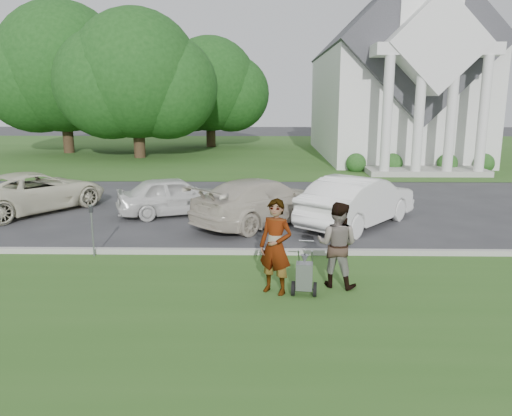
{
  "coord_description": "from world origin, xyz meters",
  "views": [
    {
      "loc": [
        0.45,
        -11.69,
        3.92
      ],
      "look_at": [
        0.26,
        0.0,
        1.35
      ],
      "focal_mm": 35.0,
      "sensor_mm": 36.0,
      "label": 1
    }
  ],
  "objects_px": {
    "church": "(392,68)",
    "person_left": "(276,247)",
    "tree_left": "(136,80)",
    "car_a": "(34,192)",
    "car_c": "(263,201)",
    "striping_cart": "(304,277)",
    "person_right": "(337,245)",
    "car_b": "(175,196)",
    "car_d": "(358,201)",
    "tree_far": "(63,73)",
    "tree_back": "(210,89)",
    "parking_meter_near": "(92,224)"
  },
  "relations": [
    {
      "from": "parking_meter_near",
      "to": "car_d",
      "type": "distance_m",
      "value": 7.99
    },
    {
      "from": "tree_left",
      "to": "car_b",
      "type": "relative_size",
      "value": 2.72
    },
    {
      "from": "tree_back",
      "to": "car_a",
      "type": "distance_m",
      "value": 25.08
    },
    {
      "from": "person_left",
      "to": "car_a",
      "type": "height_order",
      "value": "person_left"
    },
    {
      "from": "striping_cart",
      "to": "car_b",
      "type": "height_order",
      "value": "car_b"
    },
    {
      "from": "tree_left",
      "to": "parking_meter_near",
      "type": "distance_m",
      "value": 22.47
    },
    {
      "from": "striping_cart",
      "to": "car_a",
      "type": "relative_size",
      "value": 0.21
    },
    {
      "from": "person_right",
      "to": "car_a",
      "type": "height_order",
      "value": "person_right"
    },
    {
      "from": "church",
      "to": "car_d",
      "type": "bearing_deg",
      "value": -106.06
    },
    {
      "from": "tree_left",
      "to": "car_a",
      "type": "xyz_separation_m",
      "value": [
        0.32,
        -16.48,
        -4.4
      ]
    },
    {
      "from": "tree_left",
      "to": "car_b",
      "type": "xyz_separation_m",
      "value": [
        5.4,
        -16.96,
        -4.45
      ]
    },
    {
      "from": "person_left",
      "to": "car_c",
      "type": "relative_size",
      "value": 0.39
    },
    {
      "from": "church",
      "to": "car_c",
      "type": "distance_m",
      "value": 21.72
    },
    {
      "from": "striping_cart",
      "to": "person_right",
      "type": "bearing_deg",
      "value": 43.58
    },
    {
      "from": "striping_cart",
      "to": "car_d",
      "type": "height_order",
      "value": "car_d"
    },
    {
      "from": "parking_meter_near",
      "to": "car_c",
      "type": "height_order",
      "value": "car_c"
    },
    {
      "from": "tree_far",
      "to": "car_d",
      "type": "relative_size",
      "value": 2.43
    },
    {
      "from": "church",
      "to": "person_right",
      "type": "height_order",
      "value": "church"
    },
    {
      "from": "car_d",
      "to": "person_right",
      "type": "bearing_deg",
      "value": 114.29
    },
    {
      "from": "person_left",
      "to": "parking_meter_near",
      "type": "relative_size",
      "value": 1.46
    },
    {
      "from": "striping_cart",
      "to": "car_b",
      "type": "distance_m",
      "value": 8.17
    },
    {
      "from": "person_right",
      "to": "car_c",
      "type": "bearing_deg",
      "value": -50.34
    },
    {
      "from": "car_a",
      "to": "tree_far",
      "type": "bearing_deg",
      "value": -37.75
    },
    {
      "from": "church",
      "to": "car_a",
      "type": "distance_m",
      "value": 24.82
    },
    {
      "from": "tree_left",
      "to": "parking_meter_near",
      "type": "relative_size",
      "value": 7.93
    },
    {
      "from": "church",
      "to": "tree_far",
      "type": "relative_size",
      "value": 2.07
    },
    {
      "from": "striping_cart",
      "to": "tree_far",
      "type": "bearing_deg",
      "value": 126.16
    },
    {
      "from": "striping_cart",
      "to": "parking_meter_near",
      "type": "xyz_separation_m",
      "value": [
        -5.12,
        2.48,
        0.44
      ]
    },
    {
      "from": "person_left",
      "to": "car_c",
      "type": "bearing_deg",
      "value": 121.86
    },
    {
      "from": "car_b",
      "to": "person_right",
      "type": "bearing_deg",
      "value": -166.27
    },
    {
      "from": "striping_cart",
      "to": "person_right",
      "type": "relative_size",
      "value": 0.57
    },
    {
      "from": "church",
      "to": "person_right",
      "type": "relative_size",
      "value": 13.22
    },
    {
      "from": "church",
      "to": "person_left",
      "type": "height_order",
      "value": "church"
    },
    {
      "from": "tree_far",
      "to": "striping_cart",
      "type": "distance_m",
      "value": 31.6
    },
    {
      "from": "tree_back",
      "to": "church",
      "type": "bearing_deg",
      "value": -27.85
    },
    {
      "from": "church",
      "to": "tree_left",
      "type": "bearing_deg",
      "value": -176.21
    },
    {
      "from": "person_right",
      "to": "car_b",
      "type": "distance_m",
      "value": 8.09
    },
    {
      "from": "tree_left",
      "to": "tree_back",
      "type": "relative_size",
      "value": 1.11
    },
    {
      "from": "tree_far",
      "to": "person_right",
      "type": "height_order",
      "value": "tree_far"
    },
    {
      "from": "tree_left",
      "to": "striping_cart",
      "type": "xyz_separation_m",
      "value": [
        9.28,
        -24.15,
        -4.71
      ]
    },
    {
      "from": "tree_far",
      "to": "parking_meter_near",
      "type": "distance_m",
      "value": 27.12
    },
    {
      "from": "church",
      "to": "tree_back",
      "type": "bearing_deg",
      "value": 152.15
    },
    {
      "from": "car_b",
      "to": "car_d",
      "type": "xyz_separation_m",
      "value": [
        6.01,
        -1.36,
        0.13
      ]
    },
    {
      "from": "parking_meter_near",
      "to": "car_b",
      "type": "relative_size",
      "value": 0.34
    },
    {
      "from": "church",
      "to": "car_c",
      "type": "relative_size",
      "value": 4.82
    },
    {
      "from": "car_a",
      "to": "car_c",
      "type": "relative_size",
      "value": 1.02
    },
    {
      "from": "person_left",
      "to": "striping_cart",
      "type": "bearing_deg",
      "value": 15.78
    },
    {
      "from": "tree_far",
      "to": "car_d",
      "type": "xyz_separation_m",
      "value": [
        17.41,
        -21.32,
        -4.9
      ]
    },
    {
      "from": "parking_meter_near",
      "to": "striping_cart",
      "type": "bearing_deg",
      "value": -25.82
    },
    {
      "from": "tree_back",
      "to": "person_left",
      "type": "height_order",
      "value": "tree_back"
    }
  ]
}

